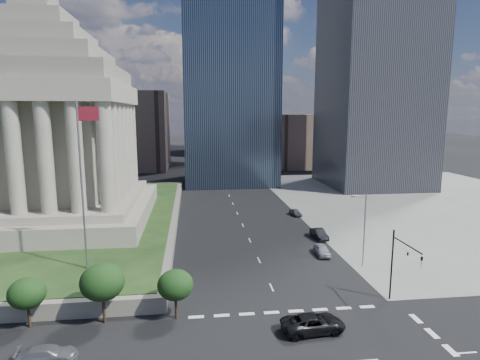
{
  "coord_description": "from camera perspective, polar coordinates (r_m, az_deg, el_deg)",
  "views": [
    {
      "loc": [
        -9.11,
        -24.09,
        20.46
      ],
      "look_at": [
        -3.36,
        23.48,
        12.45
      ],
      "focal_mm": 30.0,
      "sensor_mm": 36.0,
      "label": 1
    }
  ],
  "objects": [
    {
      "name": "highrise_ne",
      "position": [
        124.04,
        19.22,
        22.77
      ],
      "size": [
        26.0,
        28.0,
        100.0
      ],
      "primitive_type": "cube",
      "color": "black",
      "rests_on": "ground"
    },
    {
      "name": "midrise_glass",
      "position": [
        119.99,
        -1.6,
        14.05
      ],
      "size": [
        26.0,
        26.0,
        60.0
      ],
      "primitive_type": "cube",
      "color": "black",
      "rests_on": "ground"
    },
    {
      "name": "sidewalk_ne",
      "position": [
        102.6,
        25.82,
        -2.96
      ],
      "size": [
        68.0,
        90.0,
        0.03
      ],
      "primitive_type": "cube",
      "color": "slate",
      "rests_on": "ground"
    },
    {
      "name": "flagpole",
      "position": [
        50.28,
        -21.46,
        0.43
      ],
      "size": [
        2.52,
        0.24,
        20.0
      ],
      "color": "slate",
      "rests_on": "plaza_lawn"
    },
    {
      "name": "building_filler_ne",
      "position": [
        159.82,
        8.07,
        5.65
      ],
      "size": [
        20.0,
        30.0,
        20.0
      ],
      "primitive_type": "cube",
      "color": "brown",
      "rests_on": "ground"
    },
    {
      "name": "suv_grey",
      "position": [
        39.59,
        -25.76,
        -21.45
      ],
      "size": [
        5.01,
        2.41,
        1.41
      ],
      "primitive_type": "imported",
      "rotation": [
        0.0,
        0.0,
        1.66
      ],
      "color": "#53555B",
      "rests_on": "ground"
    },
    {
      "name": "ground",
      "position": [
        126.09,
        -2.66,
        0.15
      ],
      "size": [
        500.0,
        500.0,
        0.0
      ],
      "primitive_type": "plane",
      "color": "black",
      "rests_on": "ground"
    },
    {
      "name": "pickup_truck",
      "position": [
        40.8,
        10.39,
        -19.41
      ],
      "size": [
        6.34,
        3.38,
        1.7
      ],
      "primitive_type": "imported",
      "rotation": [
        0.0,
        0.0,
        1.67
      ],
      "color": "black",
      "rests_on": "ground"
    },
    {
      "name": "parked_sedan_far",
      "position": [
        81.88,
        7.93,
        -4.59
      ],
      "size": [
        4.05,
        2.04,
        1.32
      ],
      "primitive_type": "imported",
      "rotation": [
        0.0,
        0.0,
        0.13
      ],
      "color": "#4F5256",
      "rests_on": "ground"
    },
    {
      "name": "parked_sedan_near",
      "position": [
        60.43,
        11.6,
        -9.74
      ],
      "size": [
        2.0,
        4.49,
        1.5
      ],
      "primitive_type": "imported",
      "rotation": [
        0.0,
        0.0,
        -0.05
      ],
      "color": "#A0A2A9",
      "rests_on": "ground"
    },
    {
      "name": "building_filler_nw",
      "position": [
        155.63,
        -14.7,
        6.81
      ],
      "size": [
        24.0,
        30.0,
        28.0
      ],
      "primitive_type": "cube",
      "color": "brown",
      "rests_on": "ground"
    },
    {
      "name": "war_memorial",
      "position": [
        76.27,
        -26.3,
        9.23
      ],
      "size": [
        34.0,
        34.0,
        39.0
      ],
      "primitive_type": null,
      "color": "gray",
      "rests_on": "plaza_lawn"
    },
    {
      "name": "street_lamp_north",
      "position": [
        55.97,
        17.13,
        -6.27
      ],
      "size": [
        2.13,
        0.22,
        10.0
      ],
      "color": "slate",
      "rests_on": "ground"
    },
    {
      "name": "traffic_signal_ne",
      "position": [
        46.11,
        21.91,
        -10.48
      ],
      "size": [
        0.3,
        5.74,
        8.0
      ],
      "color": "black",
      "rests_on": "ground"
    },
    {
      "name": "parked_sedan_mid",
      "position": [
        67.92,
        11.19,
        -7.53
      ],
      "size": [
        4.9,
        2.02,
        1.58
      ],
      "primitive_type": "imported",
      "rotation": [
        0.0,
        0.0,
        0.07
      ],
      "color": "black",
      "rests_on": "ground"
    }
  ]
}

